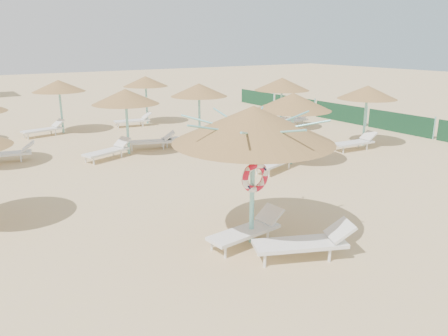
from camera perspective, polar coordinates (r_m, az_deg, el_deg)
ground at (r=10.51m, az=3.35°, el=-9.51°), size 120.00×120.00×0.00m
main_palapa at (r=9.58m, az=3.87°, el=5.66°), size 3.60×3.60×3.22m
lounger_main_a at (r=10.29m, az=3.23°, el=-8.01°), size 2.01×0.79×0.71m
lounger_main_b at (r=9.76m, az=10.71°, el=-9.46°), size 2.25×1.46×0.79m
palapa_field at (r=19.18m, az=-9.94°, el=9.30°), size 19.52×13.66×2.72m
windbreak_fence at (r=26.66m, az=14.99°, el=6.99°), size 0.08×19.84×1.10m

